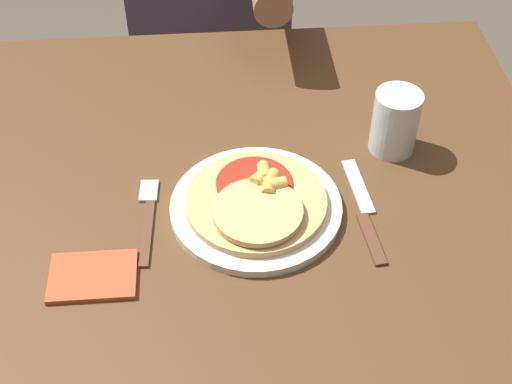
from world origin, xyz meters
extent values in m
cube|color=brown|center=(0.00, 0.00, 0.71)|extent=(1.05, 0.97, 0.03)
cylinder|color=brown|center=(-0.47, 0.43, 0.35)|extent=(0.06, 0.06, 0.70)
cylinder|color=brown|center=(0.47, 0.43, 0.35)|extent=(0.06, 0.06, 0.70)
cylinder|color=silver|center=(0.03, -0.02, 0.74)|extent=(0.26, 0.26, 0.01)
cylinder|color=tan|center=(0.03, -0.02, 0.75)|extent=(0.21, 0.21, 0.01)
cylinder|color=#9E2819|center=(0.03, 0.02, 0.76)|extent=(0.12, 0.12, 0.00)
cylinder|color=#DDB771|center=(0.03, -0.05, 0.76)|extent=(0.13, 0.13, 0.01)
cylinder|color=gold|center=(0.04, 0.02, 0.77)|extent=(0.03, 0.04, 0.02)
cylinder|color=gold|center=(0.06, 0.01, 0.77)|extent=(0.03, 0.03, 0.02)
cylinder|color=gold|center=(0.04, 0.01, 0.77)|extent=(0.03, 0.03, 0.02)
cylinder|color=gold|center=(0.07, 0.00, 0.77)|extent=(0.03, 0.03, 0.02)
cylinder|color=gold|center=(0.05, 0.03, 0.77)|extent=(0.02, 0.03, 0.02)
cylinder|color=gold|center=(0.05, -0.01, 0.77)|extent=(0.02, 0.03, 0.02)
cube|color=brown|center=(-0.13, -0.05, 0.73)|extent=(0.02, 0.13, 0.00)
cube|color=silver|center=(-0.13, 0.04, 0.73)|extent=(0.03, 0.05, 0.00)
cube|color=brown|center=(0.20, -0.09, 0.73)|extent=(0.03, 0.10, 0.00)
cube|color=silver|center=(0.20, 0.02, 0.73)|extent=(0.03, 0.12, 0.00)
cylinder|color=silver|center=(0.27, 0.11, 0.78)|extent=(0.08, 0.08, 0.11)
cube|color=#C6512D|center=(-0.20, -0.13, 0.73)|extent=(0.12, 0.08, 0.01)
cylinder|color=#2D2D38|center=(-0.10, 0.74, 0.24)|extent=(0.11, 0.11, 0.49)
cylinder|color=#2D2D38|center=(0.06, 0.74, 0.24)|extent=(0.11, 0.11, 0.49)
camera|label=1|loc=(-0.02, -0.76, 1.51)|focal=50.00mm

